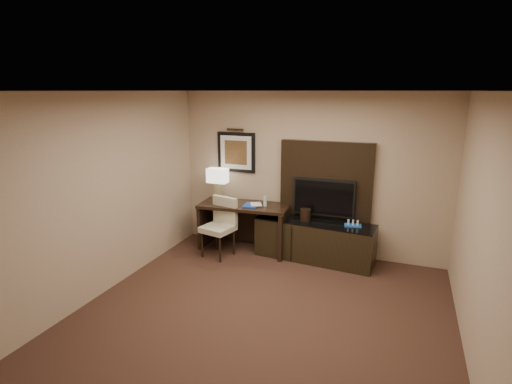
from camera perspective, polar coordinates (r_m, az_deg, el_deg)
The scene contains 20 objects.
floor at distance 4.97m, azimuth -0.10°, elevation -18.71°, with size 4.50×5.00×0.01m, color #362018.
ceiling at distance 4.17m, azimuth -0.12°, elevation 14.25°, with size 4.50×5.00×0.01m, color silver.
wall_back at distance 6.70m, azimuth 7.54°, elevation 2.54°, with size 4.50×0.01×2.70m, color tan.
wall_front at distance 2.45m, azimuth -23.00°, elevation -20.59°, with size 4.50×0.01×2.70m, color tan.
wall_left at distance 5.57m, azimuth -22.31°, elevation -0.87°, with size 0.01×5.00×2.70m, color tan.
wall_right at distance 4.19m, azimuth 30.19°, elevation -6.57°, with size 0.01×5.00×2.70m, color tan.
desk at distance 6.94m, azimuth -1.65°, elevation -5.02°, with size 1.53×0.65×0.82m, color black.
credenza at distance 6.62m, azimuth 8.33°, elevation -6.87°, with size 1.91×0.53×0.66m, color black.
tv_wall_panel at distance 6.60m, azimuth 9.93°, elevation 1.55°, with size 1.50×0.12×1.30m, color black.
tv at distance 6.57m, azimuth 9.67°, elevation -0.75°, with size 1.00×0.08×0.60m, color black.
artwork at distance 7.03m, azimuth -2.82°, elevation 5.68°, with size 0.70×0.04×0.70m, color black.
picture_light at distance 6.95m, azimuth -2.99°, elevation 8.90°, with size 0.04×0.04×0.30m, color #3C2513.
desk_chair at distance 6.66m, azimuth -5.48°, elevation -5.14°, with size 0.47×0.54×0.99m, color beige, non-canonical shape.
table_lamp at distance 7.03m, azimuth -5.49°, elevation 1.30°, with size 0.38×0.22×0.62m, color #9C9261, non-canonical shape.
desk_phone at distance 6.84m, azimuth -3.85°, elevation -1.26°, with size 0.21×0.19×0.10m, color black, non-canonical shape.
blue_folder at distance 6.72m, azimuth -0.70°, elevation -1.89°, with size 0.24×0.32×0.02m, color #173997.
book at distance 6.71m, azimuth -0.77°, elevation -0.93°, with size 0.18×0.02×0.24m, color #A08F7E.
water_bottle at distance 6.68m, azimuth 1.31°, elevation -1.30°, with size 0.06×0.06×0.18m, color silver.
ice_bucket at distance 6.50m, azimuth 7.05°, elevation -3.25°, with size 0.17×0.17×0.19m, color black.
minibar_tray at distance 6.38m, azimuth 13.69°, elevation -4.36°, with size 0.26×0.15×0.09m, color #1A51AA, non-canonical shape.
Camera 1 is at (1.49, -3.89, 2.71)m, focal length 28.00 mm.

